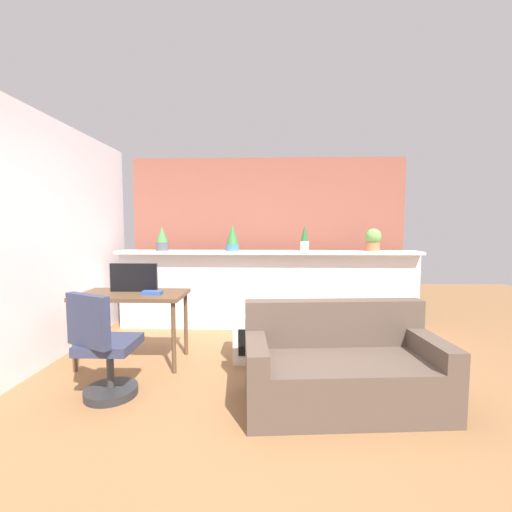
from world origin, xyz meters
TOP-DOWN VIEW (x-y plane):
  - ground_plane at (0.00, 0.00)m, footprint 12.00×12.00m
  - divider_wall at (0.00, 2.00)m, footprint 4.18×0.16m
  - plant_shelf at (0.00, 1.96)m, footprint 4.18×0.36m
  - brick_wall_behind at (0.00, 2.60)m, footprint 4.18×0.10m
  - side_wall_left at (-2.34, 0.40)m, footprint 0.12×4.40m
  - potted_plant_0 at (-1.47, 1.96)m, footprint 0.18×0.18m
  - potted_plant_1 at (-0.48, 1.95)m, footprint 0.18×0.18m
  - potted_plant_2 at (0.51, 1.97)m, footprint 0.12×0.12m
  - potted_plant_3 at (1.45, 1.97)m, footprint 0.22×0.22m
  - desk at (-1.41, 0.72)m, footprint 1.10×0.60m
  - tv_monitor at (-1.42, 0.80)m, footprint 0.50×0.04m
  - office_chair at (-1.36, -0.06)m, footprint 0.52×0.52m
  - side_cube_shelf at (-0.15, 0.85)m, footprint 0.40×0.41m
  - vase_on_shelf at (-0.16, 0.90)m, footprint 0.09×0.09m
  - book_on_desk at (-1.18, 0.64)m, footprint 0.20×0.11m
  - couch at (0.61, -0.06)m, footprint 1.62×0.88m

SIDE VIEW (x-z plane):
  - ground_plane at x=0.00m, z-range 0.00..0.00m
  - side_cube_shelf at x=-0.15m, z-range 0.00..0.50m
  - couch at x=0.61m, z-range -0.12..0.68m
  - office_chair at x=-1.36m, z-range -0.07..0.84m
  - divider_wall at x=0.00m, z-range 0.00..1.07m
  - vase_on_shelf at x=-0.16m, z-range 0.50..0.67m
  - desk at x=-1.41m, z-range 0.29..1.04m
  - book_on_desk at x=-1.18m, z-range 0.75..0.79m
  - tv_monitor at x=-1.42m, z-range 0.75..1.05m
  - plant_shelf at x=0.00m, z-range 1.07..1.11m
  - brick_wall_behind at x=0.00m, z-range 0.00..2.50m
  - potted_plant_0 at x=-1.47m, z-range 1.10..1.44m
  - potted_plant_3 at x=1.45m, z-range 1.12..1.43m
  - potted_plant_2 at x=0.51m, z-range 1.10..1.46m
  - potted_plant_1 at x=-0.48m, z-range 1.10..1.48m
  - side_wall_left at x=-2.34m, z-range 0.00..2.60m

